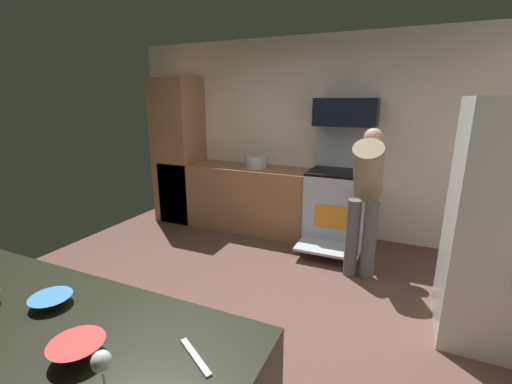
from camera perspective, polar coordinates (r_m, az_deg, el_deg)
name	(u,v)px	position (r m, az deg, el deg)	size (l,w,h in m)	color
ground_plane	(230,317)	(3.15, -4.41, -20.09)	(5.20, 4.80, 0.02)	brown
wall_back	(309,138)	(4.78, 8.80, 8.93)	(5.20, 0.12, 2.60)	silver
lower_cabinet_run	(239,197)	(4.94, -2.85, -0.79)	(2.40, 0.60, 0.90)	#9E6A44
cabinet_column	(179,151)	(5.33, -12.65, 6.65)	(0.60, 0.60, 2.10)	#9E6A44
oven_range	(339,205)	(4.47, 13.60, -2.18)	(0.76, 1.06, 1.49)	#B2BAC7
microwave	(346,112)	(4.37, 14.80, 12.74)	(0.74, 0.38, 0.33)	black
person_cook	(366,191)	(3.69, 17.88, 0.11)	(0.31, 0.63, 1.52)	#535353
mixing_bowl_large	(77,350)	(1.51, -27.61, -22.29)	(0.20, 0.20, 0.06)	red
mixing_bowl_prep	(51,301)	(1.88, -30.96, -15.27)	(0.18, 0.18, 0.04)	teal
wine_glass_mid	(102,364)	(1.27, -24.32, -24.71)	(0.06, 0.06, 0.17)	silver
knife_paring	(195,357)	(1.40, -10.07, -25.39)	(0.22, 0.02, 0.01)	#B7BABF
stock_pot	(256,162)	(4.70, 0.02, 5.03)	(0.30, 0.30, 0.16)	#BBBFBE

